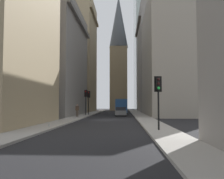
{
  "coord_description": "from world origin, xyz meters",
  "views": [
    {
      "loc": [
        -29.35,
        -1.88,
        1.92
      ],
      "look_at": [
        8.68,
        -0.02,
        4.19
      ],
      "focal_mm": 38.92,
      "sensor_mm": 36.0,
      "label": 1
    }
  ],
  "objects_px": {
    "traffic_light_far_junction": "(89,97)",
    "discarded_bottle": "(49,125)",
    "hatchback_grey": "(121,112)",
    "traffic_light_midblock": "(86,97)",
    "delivery_truck": "(121,106)",
    "pedestrian": "(77,110)",
    "traffic_light_foreground": "(158,90)"
  },
  "relations": [
    {
      "from": "delivery_truck",
      "to": "traffic_light_foreground",
      "type": "relative_size",
      "value": 1.74
    },
    {
      "from": "traffic_light_foreground",
      "to": "traffic_light_far_junction",
      "type": "height_order",
      "value": "traffic_light_far_junction"
    },
    {
      "from": "discarded_bottle",
      "to": "pedestrian",
      "type": "bearing_deg",
      "value": 2.58
    },
    {
      "from": "traffic_light_foreground",
      "to": "traffic_light_midblock",
      "type": "relative_size",
      "value": 0.92
    },
    {
      "from": "discarded_bottle",
      "to": "delivery_truck",
      "type": "bearing_deg",
      "value": -10.18
    },
    {
      "from": "pedestrian",
      "to": "discarded_bottle",
      "type": "relative_size",
      "value": 6.47
    },
    {
      "from": "delivery_truck",
      "to": "hatchback_grey",
      "type": "relative_size",
      "value": 1.5
    },
    {
      "from": "discarded_bottle",
      "to": "hatchback_grey",
      "type": "bearing_deg",
      "value": -14.6
    },
    {
      "from": "hatchback_grey",
      "to": "traffic_light_far_junction",
      "type": "relative_size",
      "value": 1.09
    },
    {
      "from": "traffic_light_foreground",
      "to": "delivery_truck",
      "type": "bearing_deg",
      "value": 5.14
    },
    {
      "from": "traffic_light_midblock",
      "to": "traffic_light_foreground",
      "type": "bearing_deg",
      "value": -158.57
    },
    {
      "from": "traffic_light_far_junction",
      "to": "delivery_truck",
      "type": "bearing_deg",
      "value": -33.42
    },
    {
      "from": "hatchback_grey",
      "to": "traffic_light_far_junction",
      "type": "distance_m",
      "value": 6.02
    },
    {
      "from": "pedestrian",
      "to": "discarded_bottle",
      "type": "distance_m",
      "value": 14.9
    },
    {
      "from": "delivery_truck",
      "to": "hatchback_grey",
      "type": "xyz_separation_m",
      "value": [
        -9.29,
        0.0,
        -0.8
      ]
    },
    {
      "from": "traffic_light_far_junction",
      "to": "traffic_light_foreground",
      "type": "bearing_deg",
      "value": -160.63
    },
    {
      "from": "traffic_light_foreground",
      "to": "discarded_bottle",
      "type": "xyz_separation_m",
      "value": [
        1.93,
        8.23,
        -2.62
      ]
    },
    {
      "from": "delivery_truck",
      "to": "hatchback_grey",
      "type": "bearing_deg",
      "value": 180.0
    },
    {
      "from": "traffic_light_far_junction",
      "to": "traffic_light_midblock",
      "type": "bearing_deg",
      "value": 175.34
    },
    {
      "from": "traffic_light_foreground",
      "to": "traffic_light_midblock",
      "type": "bearing_deg",
      "value": 21.43
    },
    {
      "from": "hatchback_grey",
      "to": "discarded_bottle",
      "type": "distance_m",
      "value": 21.31
    },
    {
      "from": "traffic_light_midblock",
      "to": "hatchback_grey",
      "type": "bearing_deg",
      "value": -79.93
    },
    {
      "from": "delivery_truck",
      "to": "traffic_light_midblock",
      "type": "height_order",
      "value": "traffic_light_midblock"
    },
    {
      "from": "pedestrian",
      "to": "traffic_light_foreground",
      "type": "bearing_deg",
      "value": -152.06
    },
    {
      "from": "traffic_light_far_junction",
      "to": "discarded_bottle",
      "type": "relative_size",
      "value": 14.59
    },
    {
      "from": "delivery_truck",
      "to": "traffic_light_midblock",
      "type": "distance_m",
      "value": 11.82
    },
    {
      "from": "traffic_light_midblock",
      "to": "pedestrian",
      "type": "xyz_separation_m",
      "value": [
        -4.77,
        0.44,
        -2.0
      ]
    },
    {
      "from": "traffic_light_foreground",
      "to": "traffic_light_far_junction",
      "type": "relative_size",
      "value": 0.94
    },
    {
      "from": "traffic_light_foreground",
      "to": "traffic_light_far_junction",
      "type": "xyz_separation_m",
      "value": [
        23.6,
        8.3,
        0.17
      ]
    },
    {
      "from": "delivery_truck",
      "to": "discarded_bottle",
      "type": "xyz_separation_m",
      "value": [
        -29.91,
        5.37,
        -1.21
      ]
    },
    {
      "from": "hatchback_grey",
      "to": "traffic_light_midblock",
      "type": "relative_size",
      "value": 1.07
    },
    {
      "from": "hatchback_grey",
      "to": "pedestrian",
      "type": "height_order",
      "value": "pedestrian"
    }
  ]
}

